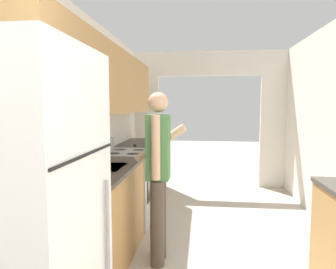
% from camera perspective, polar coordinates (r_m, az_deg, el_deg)
% --- Properties ---
extents(wall_left, '(0.38, 7.29, 2.50)m').
position_cam_1_polar(wall_left, '(3.20, -15.74, 5.09)').
color(wall_left, white).
rests_on(wall_left, ground_plane).
extents(wall_far_with_doorway, '(3.18, 0.06, 2.50)m').
position_cam_1_polar(wall_far_with_doorway, '(5.63, 7.76, 5.04)').
color(wall_far_with_doorway, white).
rests_on(wall_far_with_doorway, ground_plane).
extents(counter_left, '(0.62, 3.61, 0.92)m').
position_cam_1_polar(counter_left, '(3.71, -9.00, -10.89)').
color(counter_left, '#B2844C').
rests_on(counter_left, ground_plane).
extents(refrigerator, '(0.76, 0.73, 1.78)m').
position_cam_1_polar(refrigerator, '(1.70, -26.96, -16.31)').
color(refrigerator, white).
rests_on(refrigerator, ground_plane).
extents(range_oven, '(0.66, 0.73, 1.06)m').
position_cam_1_polar(range_oven, '(3.96, -7.83, -9.75)').
color(range_oven, '#B7B7BC').
rests_on(range_oven, ground_plane).
extents(person, '(0.52, 0.37, 1.63)m').
position_cam_1_polar(person, '(2.85, -1.85, -7.29)').
color(person, '#4C4238').
rests_on(person, ground_plane).
extents(knife, '(0.12, 0.31, 0.02)m').
position_cam_1_polar(knife, '(4.43, -6.18, -2.00)').
color(knife, '#B7B7BC').
rests_on(knife, counter_left).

